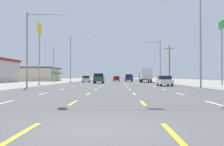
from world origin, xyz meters
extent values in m
plane|color=#4C4C4F|center=(0.00, 66.00, 0.00)|extent=(572.00, 572.00, 0.00)
cube|color=gray|center=(-24.75, 66.00, 0.00)|extent=(28.00, 440.00, 0.01)
cube|color=gray|center=(24.75, 66.00, 0.00)|extent=(28.00, 440.00, 0.01)
cube|color=white|center=(-5.25, 7.00, 0.01)|extent=(0.14, 2.60, 0.01)
cube|color=white|center=(-5.25, 14.50, 0.01)|extent=(0.14, 2.60, 0.01)
cube|color=white|center=(-5.25, 22.00, 0.01)|extent=(0.14, 2.60, 0.01)
cube|color=white|center=(-5.25, 29.50, 0.01)|extent=(0.14, 2.60, 0.01)
cube|color=white|center=(-5.25, 37.00, 0.01)|extent=(0.14, 2.60, 0.01)
cube|color=white|center=(-5.25, 44.50, 0.01)|extent=(0.14, 2.60, 0.01)
cube|color=white|center=(-5.25, 52.00, 0.01)|extent=(0.14, 2.60, 0.01)
cube|color=white|center=(-5.25, 59.50, 0.01)|extent=(0.14, 2.60, 0.01)
cube|color=white|center=(-5.25, 67.00, 0.01)|extent=(0.14, 2.60, 0.01)
cube|color=white|center=(-5.25, 74.50, 0.01)|extent=(0.14, 2.60, 0.01)
cube|color=white|center=(-5.25, 82.00, 0.01)|extent=(0.14, 2.60, 0.01)
cube|color=white|center=(-5.25, 89.50, 0.01)|extent=(0.14, 2.60, 0.01)
cube|color=white|center=(-5.25, 97.00, 0.01)|extent=(0.14, 2.60, 0.01)
cube|color=white|center=(-5.25, 104.50, 0.01)|extent=(0.14, 2.60, 0.01)
cube|color=white|center=(-5.25, 112.00, 0.01)|extent=(0.14, 2.60, 0.01)
cube|color=white|center=(-5.25, 119.50, 0.01)|extent=(0.14, 2.60, 0.01)
cube|color=white|center=(-5.25, 127.00, 0.01)|extent=(0.14, 2.60, 0.01)
cube|color=white|center=(-5.25, 134.50, 0.01)|extent=(0.14, 2.60, 0.01)
cube|color=white|center=(-5.25, 142.00, 0.01)|extent=(0.14, 2.60, 0.01)
cube|color=white|center=(-5.25, 149.50, 0.01)|extent=(0.14, 2.60, 0.01)
cube|color=white|center=(-5.25, 157.00, 0.01)|extent=(0.14, 2.60, 0.01)
cube|color=white|center=(-5.25, 164.50, 0.01)|extent=(0.14, 2.60, 0.01)
cube|color=white|center=(-5.25, 172.00, 0.01)|extent=(0.14, 2.60, 0.01)
cube|color=white|center=(-5.25, 179.50, 0.01)|extent=(0.14, 2.60, 0.01)
cube|color=white|center=(-5.25, 187.00, 0.01)|extent=(0.14, 2.60, 0.01)
cube|color=white|center=(-5.25, 194.50, 0.01)|extent=(0.14, 2.60, 0.01)
cube|color=white|center=(-5.25, 202.00, 0.01)|extent=(0.14, 2.60, 0.01)
cube|color=white|center=(-5.25, 209.50, 0.01)|extent=(0.14, 2.60, 0.01)
cube|color=white|center=(-5.25, 217.00, 0.01)|extent=(0.14, 2.60, 0.01)
cube|color=yellow|center=(-1.75, -0.50, 0.01)|extent=(0.14, 2.60, 0.01)
cube|color=yellow|center=(-1.75, 7.00, 0.01)|extent=(0.14, 2.60, 0.01)
cube|color=yellow|center=(-1.75, 14.50, 0.01)|extent=(0.14, 2.60, 0.01)
cube|color=yellow|center=(-1.75, 22.00, 0.01)|extent=(0.14, 2.60, 0.01)
cube|color=yellow|center=(-1.75, 29.50, 0.01)|extent=(0.14, 2.60, 0.01)
cube|color=yellow|center=(-1.75, 37.00, 0.01)|extent=(0.14, 2.60, 0.01)
cube|color=yellow|center=(-1.75, 44.50, 0.01)|extent=(0.14, 2.60, 0.01)
cube|color=yellow|center=(-1.75, 52.00, 0.01)|extent=(0.14, 2.60, 0.01)
cube|color=yellow|center=(-1.75, 59.50, 0.01)|extent=(0.14, 2.60, 0.01)
cube|color=yellow|center=(-1.75, 67.00, 0.01)|extent=(0.14, 2.60, 0.01)
cube|color=yellow|center=(-1.75, 74.50, 0.01)|extent=(0.14, 2.60, 0.01)
cube|color=yellow|center=(-1.75, 82.00, 0.01)|extent=(0.14, 2.60, 0.01)
cube|color=yellow|center=(-1.75, 89.50, 0.01)|extent=(0.14, 2.60, 0.01)
cube|color=yellow|center=(-1.75, 97.00, 0.01)|extent=(0.14, 2.60, 0.01)
cube|color=yellow|center=(-1.75, 104.50, 0.01)|extent=(0.14, 2.60, 0.01)
cube|color=yellow|center=(-1.75, 112.00, 0.01)|extent=(0.14, 2.60, 0.01)
cube|color=yellow|center=(-1.75, 119.50, 0.01)|extent=(0.14, 2.60, 0.01)
cube|color=yellow|center=(-1.75, 127.00, 0.01)|extent=(0.14, 2.60, 0.01)
cube|color=yellow|center=(-1.75, 134.50, 0.01)|extent=(0.14, 2.60, 0.01)
cube|color=yellow|center=(-1.75, 142.00, 0.01)|extent=(0.14, 2.60, 0.01)
cube|color=yellow|center=(-1.75, 149.50, 0.01)|extent=(0.14, 2.60, 0.01)
cube|color=yellow|center=(-1.75, 157.00, 0.01)|extent=(0.14, 2.60, 0.01)
cube|color=yellow|center=(-1.75, 164.50, 0.01)|extent=(0.14, 2.60, 0.01)
cube|color=yellow|center=(-1.75, 172.00, 0.01)|extent=(0.14, 2.60, 0.01)
cube|color=yellow|center=(-1.75, 179.50, 0.01)|extent=(0.14, 2.60, 0.01)
cube|color=yellow|center=(-1.75, 187.00, 0.01)|extent=(0.14, 2.60, 0.01)
cube|color=yellow|center=(-1.75, 194.50, 0.01)|extent=(0.14, 2.60, 0.01)
cube|color=yellow|center=(-1.75, 202.00, 0.01)|extent=(0.14, 2.60, 0.01)
cube|color=yellow|center=(-1.75, 209.50, 0.01)|extent=(0.14, 2.60, 0.01)
cube|color=yellow|center=(-1.75, 217.00, 0.01)|extent=(0.14, 2.60, 0.01)
cube|color=yellow|center=(1.75, -0.50, 0.01)|extent=(0.14, 2.60, 0.01)
cube|color=yellow|center=(1.75, 7.00, 0.01)|extent=(0.14, 2.60, 0.01)
cube|color=yellow|center=(1.75, 14.50, 0.01)|extent=(0.14, 2.60, 0.01)
cube|color=yellow|center=(1.75, 22.00, 0.01)|extent=(0.14, 2.60, 0.01)
cube|color=yellow|center=(1.75, 29.50, 0.01)|extent=(0.14, 2.60, 0.01)
cube|color=yellow|center=(1.75, 37.00, 0.01)|extent=(0.14, 2.60, 0.01)
cube|color=yellow|center=(1.75, 44.50, 0.01)|extent=(0.14, 2.60, 0.01)
cube|color=yellow|center=(1.75, 52.00, 0.01)|extent=(0.14, 2.60, 0.01)
cube|color=yellow|center=(1.75, 59.50, 0.01)|extent=(0.14, 2.60, 0.01)
cube|color=yellow|center=(1.75, 67.00, 0.01)|extent=(0.14, 2.60, 0.01)
cube|color=yellow|center=(1.75, 74.50, 0.01)|extent=(0.14, 2.60, 0.01)
cube|color=yellow|center=(1.75, 82.00, 0.01)|extent=(0.14, 2.60, 0.01)
cube|color=yellow|center=(1.75, 89.50, 0.01)|extent=(0.14, 2.60, 0.01)
cube|color=yellow|center=(1.75, 97.00, 0.01)|extent=(0.14, 2.60, 0.01)
cube|color=yellow|center=(1.75, 104.50, 0.01)|extent=(0.14, 2.60, 0.01)
cube|color=yellow|center=(1.75, 112.00, 0.01)|extent=(0.14, 2.60, 0.01)
cube|color=yellow|center=(1.75, 119.50, 0.01)|extent=(0.14, 2.60, 0.01)
cube|color=yellow|center=(1.75, 127.00, 0.01)|extent=(0.14, 2.60, 0.01)
cube|color=yellow|center=(1.75, 134.50, 0.01)|extent=(0.14, 2.60, 0.01)
cube|color=yellow|center=(1.75, 142.00, 0.01)|extent=(0.14, 2.60, 0.01)
cube|color=yellow|center=(1.75, 149.50, 0.01)|extent=(0.14, 2.60, 0.01)
cube|color=yellow|center=(1.75, 157.00, 0.01)|extent=(0.14, 2.60, 0.01)
cube|color=yellow|center=(1.75, 164.50, 0.01)|extent=(0.14, 2.60, 0.01)
cube|color=yellow|center=(1.75, 172.00, 0.01)|extent=(0.14, 2.60, 0.01)
cube|color=yellow|center=(1.75, 179.50, 0.01)|extent=(0.14, 2.60, 0.01)
cube|color=yellow|center=(1.75, 187.00, 0.01)|extent=(0.14, 2.60, 0.01)
cube|color=yellow|center=(1.75, 194.50, 0.01)|extent=(0.14, 2.60, 0.01)
cube|color=yellow|center=(1.75, 202.00, 0.01)|extent=(0.14, 2.60, 0.01)
cube|color=yellow|center=(1.75, 209.50, 0.01)|extent=(0.14, 2.60, 0.01)
cube|color=yellow|center=(1.75, 217.00, 0.01)|extent=(0.14, 2.60, 0.01)
cube|color=white|center=(5.25, 7.00, 0.01)|extent=(0.14, 2.60, 0.01)
cube|color=white|center=(5.25, 14.50, 0.01)|extent=(0.14, 2.60, 0.01)
cube|color=white|center=(5.25, 22.00, 0.01)|extent=(0.14, 2.60, 0.01)
cube|color=white|center=(5.25, 29.50, 0.01)|extent=(0.14, 2.60, 0.01)
cube|color=white|center=(5.25, 37.00, 0.01)|extent=(0.14, 2.60, 0.01)
cube|color=white|center=(5.25, 44.50, 0.01)|extent=(0.14, 2.60, 0.01)
cube|color=white|center=(5.25, 52.00, 0.01)|extent=(0.14, 2.60, 0.01)
cube|color=white|center=(5.25, 59.50, 0.01)|extent=(0.14, 2.60, 0.01)
cube|color=white|center=(5.25, 67.00, 0.01)|extent=(0.14, 2.60, 0.01)
cube|color=white|center=(5.25, 74.50, 0.01)|extent=(0.14, 2.60, 0.01)
cube|color=white|center=(5.25, 82.00, 0.01)|extent=(0.14, 2.60, 0.01)
cube|color=white|center=(5.25, 89.50, 0.01)|extent=(0.14, 2.60, 0.01)
cube|color=white|center=(5.25, 97.00, 0.01)|extent=(0.14, 2.60, 0.01)
cube|color=white|center=(5.25, 104.50, 0.01)|extent=(0.14, 2.60, 0.01)
cube|color=white|center=(5.25, 112.00, 0.01)|extent=(0.14, 2.60, 0.01)
cube|color=white|center=(5.25, 119.50, 0.01)|extent=(0.14, 2.60, 0.01)
cube|color=white|center=(5.25, 127.00, 0.01)|extent=(0.14, 2.60, 0.01)
cube|color=white|center=(5.25, 134.50, 0.01)|extent=(0.14, 2.60, 0.01)
cube|color=white|center=(5.25, 142.00, 0.01)|extent=(0.14, 2.60, 0.01)
cube|color=white|center=(5.25, 149.50, 0.01)|extent=(0.14, 2.60, 0.01)
cube|color=white|center=(5.25, 157.00, 0.01)|extent=(0.14, 2.60, 0.01)
cube|color=white|center=(5.25, 164.50, 0.01)|extent=(0.14, 2.60, 0.01)
cube|color=white|center=(5.25, 172.00, 0.01)|extent=(0.14, 2.60, 0.01)
cube|color=white|center=(5.25, 179.50, 0.01)|extent=(0.14, 2.60, 0.01)
cube|color=white|center=(5.25, 187.00, 0.01)|extent=(0.14, 2.60, 0.01)
cube|color=white|center=(5.25, 194.50, 0.01)|extent=(0.14, 2.60, 0.01)
cube|color=white|center=(5.25, 202.00, 0.01)|extent=(0.14, 2.60, 0.01)
cube|color=white|center=(5.25, 209.50, 0.01)|extent=(0.14, 2.60, 0.01)
cube|color=white|center=(5.25, 217.00, 0.01)|extent=(0.14, 2.60, 0.01)
cube|color=white|center=(7.24, 33.36, 0.63)|extent=(1.80, 4.50, 0.62)
cube|color=black|center=(7.24, 33.26, 1.20)|extent=(1.62, 2.10, 0.52)
cylinder|color=black|center=(6.47, 34.91, 0.32)|extent=(0.22, 0.64, 0.64)
cylinder|color=black|center=(8.01, 34.91, 0.32)|extent=(0.22, 0.64, 0.64)
cylinder|color=black|center=(6.47, 31.81, 0.32)|extent=(0.22, 0.64, 0.64)
cylinder|color=black|center=(8.01, 31.81, 0.32)|extent=(0.22, 0.64, 0.64)
cube|color=#235B2D|center=(-3.26, 49.63, 0.84)|extent=(1.98, 4.90, 0.92)
cube|color=black|center=(-3.26, 49.58, 1.64)|extent=(1.82, 2.70, 0.68)
cylinder|color=black|center=(-4.10, 51.33, 0.38)|extent=(0.26, 0.76, 0.76)
cylinder|color=black|center=(-2.42, 51.33, 0.38)|extent=(0.26, 0.76, 0.76)
cylinder|color=black|center=(-4.10, 47.93, 0.38)|extent=(0.26, 0.76, 0.76)
cylinder|color=black|center=(-2.42, 47.93, 0.38)|extent=(0.26, 0.76, 0.76)
cube|color=#235B2D|center=(6.96, 60.94, 1.53)|extent=(2.40, 1.90, 2.10)
cube|color=silver|center=(6.96, 57.24, 1.98)|extent=(2.40, 5.10, 2.50)
cylinder|color=black|center=(5.93, 60.89, 0.48)|extent=(0.30, 0.96, 0.96)
cylinder|color=black|center=(7.99, 60.89, 0.48)|extent=(0.30, 0.96, 0.96)
cylinder|color=black|center=(5.93, 55.99, 0.48)|extent=(0.30, 0.96, 0.96)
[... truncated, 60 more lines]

